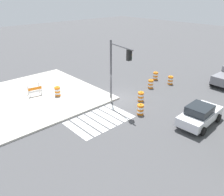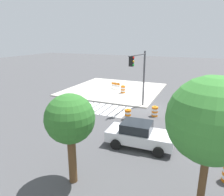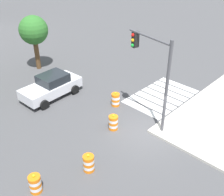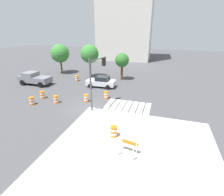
% 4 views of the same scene
% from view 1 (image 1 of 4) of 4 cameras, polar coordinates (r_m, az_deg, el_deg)
% --- Properties ---
extents(ground_plane, '(120.00, 120.00, 0.00)m').
position_cam_1_polar(ground_plane, '(22.01, 1.94, -0.20)').
color(ground_plane, '#474749').
extents(sidewalk_corner, '(12.00, 12.00, 0.15)m').
position_cam_1_polar(sidewalk_corner, '(23.61, -19.11, 0.36)').
color(sidewalk_corner, '#BCB7AD').
rests_on(sidewalk_corner, ground).
extents(crosswalk_stripes, '(5.10, 3.20, 0.02)m').
position_cam_1_polar(crosswalk_stripes, '(18.46, -3.08, -5.52)').
color(crosswalk_stripes, silver).
rests_on(crosswalk_stripes, ground).
extents(sports_car, '(4.37, 2.27, 1.63)m').
position_cam_1_polar(sports_car, '(18.81, 21.22, -3.93)').
color(sports_car, silver).
rests_on(sports_car, ground).
extents(traffic_barrel_near_corner, '(0.56, 0.56, 1.02)m').
position_cam_1_polar(traffic_barrel_near_corner, '(26.28, 14.48, 4.36)').
color(traffic_barrel_near_corner, orange).
rests_on(traffic_barrel_near_corner, ground).
extents(traffic_barrel_crosswalk_end, '(0.56, 0.56, 1.02)m').
position_cam_1_polar(traffic_barrel_crosswalk_end, '(21.55, 7.26, 0.36)').
color(traffic_barrel_crosswalk_end, orange).
rests_on(traffic_barrel_crosswalk_end, ground).
extents(traffic_barrel_median_far, '(0.56, 0.56, 1.02)m').
position_cam_1_polar(traffic_barrel_median_far, '(24.74, 9.71, 3.52)').
color(traffic_barrel_median_far, orange).
rests_on(traffic_barrel_median_far, ground).
extents(traffic_barrel_far_curb, '(0.56, 0.56, 1.02)m').
position_cam_1_polar(traffic_barrel_far_curb, '(19.21, 7.16, -2.88)').
color(traffic_barrel_far_curb, orange).
rests_on(traffic_barrel_far_curb, ground).
extents(traffic_barrel_lane_center, '(0.56, 0.56, 1.02)m').
position_cam_1_polar(traffic_barrel_lane_center, '(27.27, 10.87, 5.48)').
color(traffic_barrel_lane_center, orange).
rests_on(traffic_barrel_lane_center, ground).
extents(traffic_barrel_on_sidewalk, '(0.56, 0.56, 1.02)m').
position_cam_1_polar(traffic_barrel_on_sidewalk, '(22.78, -13.56, 1.64)').
color(traffic_barrel_on_sidewalk, orange).
rests_on(traffic_barrel_on_sidewalk, sidewalk_corner).
extents(construction_barricade, '(1.35, 0.99, 1.00)m').
position_cam_1_polar(construction_barricade, '(23.48, -18.86, 1.98)').
color(construction_barricade, silver).
rests_on(construction_barricade, sidewalk_corner).
extents(traffic_light_pole, '(0.77, 3.25, 5.50)m').
position_cam_1_polar(traffic_light_pole, '(19.76, 1.52, 8.96)').
color(traffic_light_pole, '#4C4C51').
rests_on(traffic_light_pole, sidewalk_corner).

